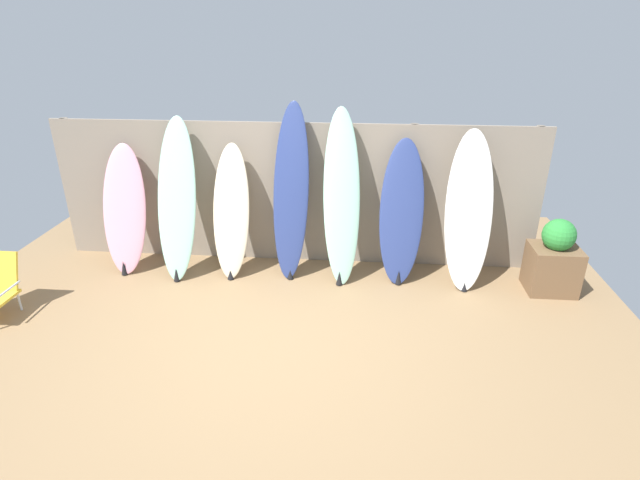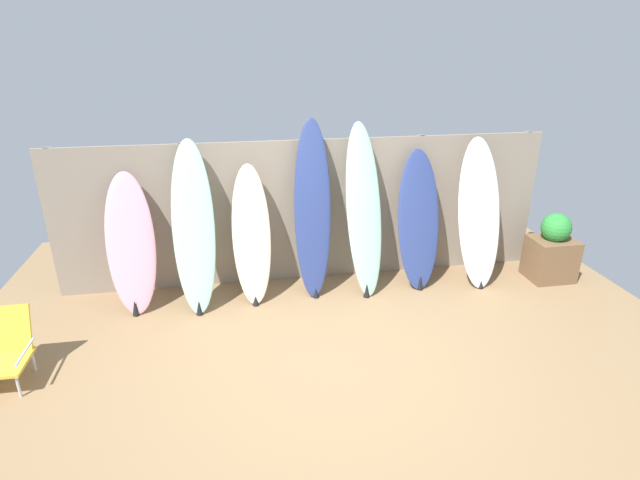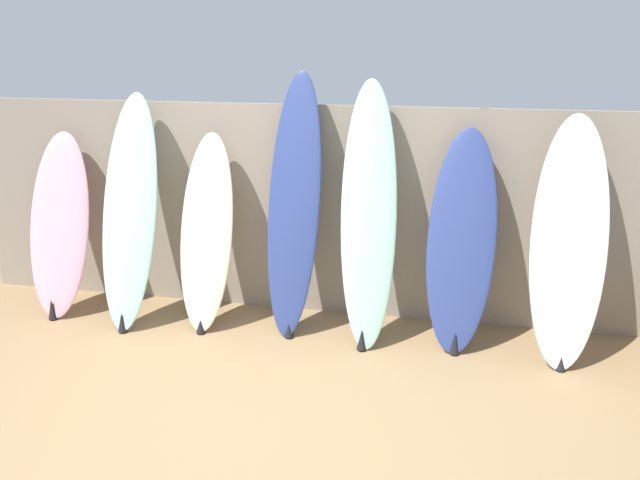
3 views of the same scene
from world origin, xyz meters
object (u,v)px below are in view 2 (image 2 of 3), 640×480
surfboard_cream_2 (252,236)px  surfboard_navy_3 (313,211)px  surfboard_pink_0 (131,244)px  surfboard_navy_5 (418,221)px  surfboard_white_6 (479,214)px  surfboard_seafoam_1 (194,228)px  surfboard_seafoam_4 (364,212)px  beach_chair (1,348)px  planter_box (552,251)px

surfboard_cream_2 → surfboard_navy_3: (0.73, 0.05, 0.24)m
surfboard_pink_0 → surfboard_navy_5: bearing=0.2°
surfboard_white_6 → surfboard_cream_2: bearing=179.4°
surfboard_seafoam_1 → surfboard_white_6: (3.44, 0.02, -0.04)m
surfboard_seafoam_1 → surfboard_cream_2: bearing=4.8°
surfboard_navy_5 → surfboard_white_6: size_ratio=0.93×
surfboard_seafoam_4 → surfboard_navy_5: 0.73m
surfboard_navy_5 → beach_chair: (-4.36, -1.24, -0.50)m
surfboard_navy_3 → surfboard_navy_5: (1.31, -0.03, -0.20)m
surfboard_seafoam_4 → beach_chair: bearing=-161.8°
beach_chair → planter_box: bearing=-8.5°
surfboard_pink_0 → surfboard_seafoam_1: bearing=-5.4°
surfboard_pink_0 → surfboard_cream_2: (1.35, -0.01, 0.02)m
surfboard_navy_5 → planter_box: surfboard_navy_5 is taller
surfboard_seafoam_1 → surfboard_cream_2: 0.66m
surfboard_cream_2 → surfboard_navy_3: size_ratio=0.76×
surfboard_pink_0 → planter_box: size_ratio=1.75×
surfboard_seafoam_1 → surfboard_white_6: bearing=0.4°
surfboard_cream_2 → surfboard_navy_5: (2.04, 0.03, 0.04)m
surfboard_cream_2 → surfboard_seafoam_4: 1.35m
surfboard_pink_0 → surfboard_cream_2: 1.35m
surfboard_seafoam_1 → surfboard_white_6: 3.44m
surfboard_navy_5 → surfboard_seafoam_1: bearing=-178.3°
surfboard_seafoam_4 → beach_chair: size_ratio=3.10×
beach_chair → surfboard_white_6: bearing=-5.2°
surfboard_seafoam_4 → planter_box: surfboard_seafoam_4 is taller
surfboard_seafoam_4 → surfboard_white_6: (1.47, -0.01, -0.11)m
surfboard_pink_0 → surfboard_seafoam_4: size_ratio=0.76×
surfboard_navy_3 → surfboard_navy_5: bearing=-1.1°
surfboard_seafoam_1 → surfboard_seafoam_4: 1.97m
surfboard_seafoam_1 → surfboard_seafoam_4: surfboard_seafoam_4 is taller
surfboard_seafoam_4 → surfboard_navy_5: (0.71, 0.04, -0.18)m
surfboard_navy_3 → surfboard_white_6: 2.08m
surfboard_cream_2 → surfboard_white_6: surfboard_white_6 is taller
surfboard_seafoam_1 → surfboard_cream_2: surfboard_seafoam_1 is taller
surfboard_seafoam_1 → surfboard_navy_5: 2.68m
surfboard_cream_2 → planter_box: 3.82m
beach_chair → planter_box: planter_box is taller
surfboard_seafoam_4 → surfboard_white_6: bearing=-0.5°
surfboard_pink_0 → surfboard_navy_5: surfboard_navy_5 is taller
surfboard_pink_0 → surfboard_cream_2: surfboard_cream_2 is taller
surfboard_cream_2 → surfboard_white_6: (2.80, -0.03, 0.11)m
surfboard_navy_3 → surfboard_seafoam_4: surfboard_navy_3 is taller
surfboard_white_6 → beach_chair: size_ratio=2.76×
surfboard_pink_0 → surfboard_navy_3: bearing=1.0°
surfboard_pink_0 → beach_chair: (-0.97, -1.23, -0.44)m
surfboard_white_6 → beach_chair: surfboard_white_6 is taller
surfboard_pink_0 → planter_box: 5.16m
beach_chair → surfboard_seafoam_4: bearing=-0.0°
surfboard_seafoam_1 → surfboard_navy_3: 1.37m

